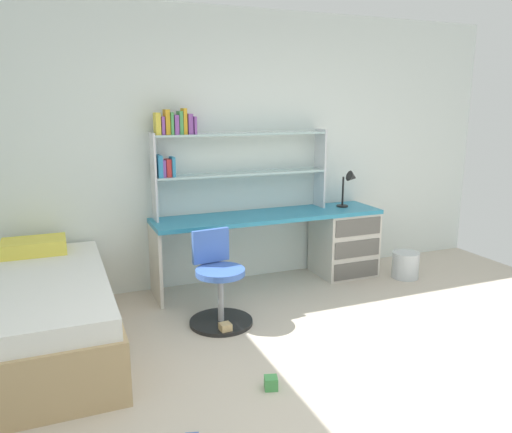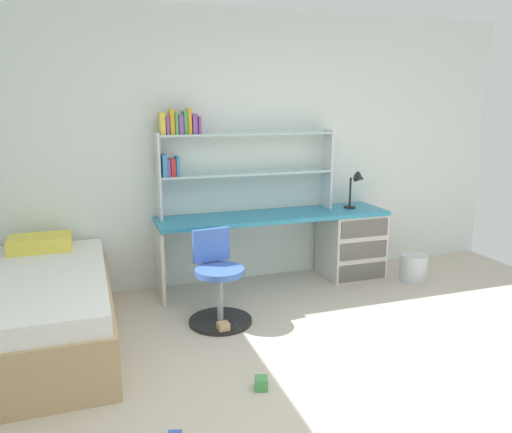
{
  "view_description": "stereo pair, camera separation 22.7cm",
  "coord_description": "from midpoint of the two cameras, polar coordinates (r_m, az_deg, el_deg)",
  "views": [
    {
      "loc": [
        -1.69,
        -1.97,
        1.77
      ],
      "look_at": [
        -0.2,
        1.67,
        0.88
      ],
      "focal_mm": 34.96,
      "sensor_mm": 36.0,
      "label": 1
    },
    {
      "loc": [
        -1.47,
        -2.05,
        1.77
      ],
      "look_at": [
        -0.2,
        1.67,
        0.88
      ],
      "focal_mm": 34.96,
      "sensor_mm": 36.0,
      "label": 2
    }
  ],
  "objects": [
    {
      "name": "room_shell",
      "position": [
        3.35,
        -13.63,
        4.86
      ],
      "size": [
        5.89,
        6.34,
        2.66
      ],
      "color": "silver",
      "rests_on": "ground_plane"
    },
    {
      "name": "desk",
      "position": [
        5.2,
        9.81,
        -2.63
      ],
      "size": [
        2.29,
        0.54,
        0.72
      ],
      "color": "teal",
      "rests_on": "ground_plane"
    },
    {
      "name": "bookshelf_hutch",
      "position": [
        4.75,
        -2.4,
        7.38
      ],
      "size": [
        1.74,
        0.22,
        1.01
      ],
      "color": "silver",
      "rests_on": "desk"
    },
    {
      "name": "desk_lamp",
      "position": [
        5.22,
        12.78,
        3.67
      ],
      "size": [
        0.2,
        0.17,
        0.38
      ],
      "color": "black",
      "rests_on": "desk"
    },
    {
      "name": "swivel_chair",
      "position": [
        4.13,
        -2.72,
        -8.15
      ],
      "size": [
        0.52,
        0.52,
        0.76
      ],
      "color": "black",
      "rests_on": "ground_plane"
    },
    {
      "name": "bed_platform",
      "position": [
        4.03,
        -22.26,
        -9.94
      ],
      "size": [
        1.06,
        1.89,
        0.68
      ],
      "color": "tan",
      "rests_on": "ground_plane"
    },
    {
      "name": "waste_bin",
      "position": [
        5.39,
        18.74,
        -5.59
      ],
      "size": [
        0.28,
        0.28,
        0.27
      ],
      "primitive_type": "cylinder",
      "color": "silver",
      "rests_on": "ground_plane"
    },
    {
      "name": "toy_block_natural_0",
      "position": [
        4.03,
        -2.11,
        -12.63
      ],
      "size": [
        0.09,
        0.09,
        0.09
      ],
      "primitive_type": "cube",
      "rotation": [
        0.0,
        0.0,
        0.07
      ],
      "color": "tan",
      "rests_on": "ground_plane"
    },
    {
      "name": "toy_block_green_1",
      "position": [
        3.32,
        2.65,
        -18.56
      ],
      "size": [
        0.1,
        0.1,
        0.08
      ],
      "primitive_type": "cube",
      "rotation": [
        0.0,
        0.0,
        1.28
      ],
      "color": "#479E51",
      "rests_on": "ground_plane"
    }
  ]
}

